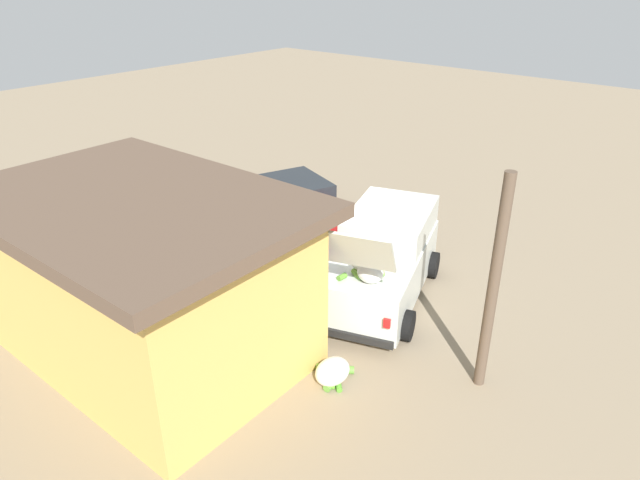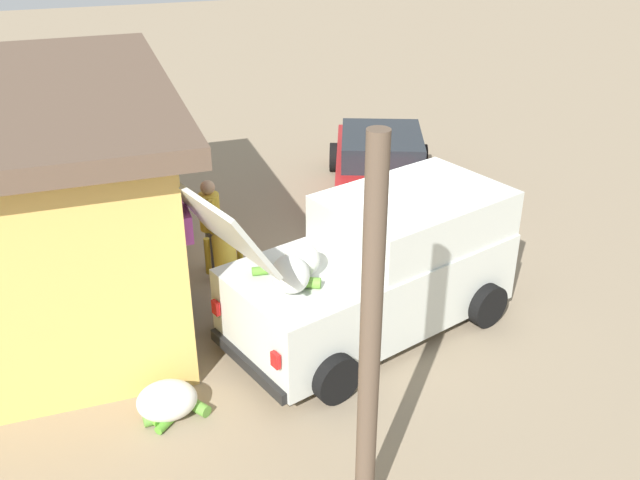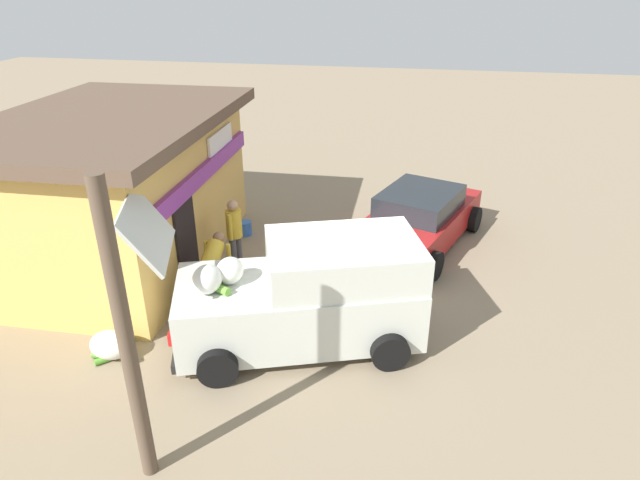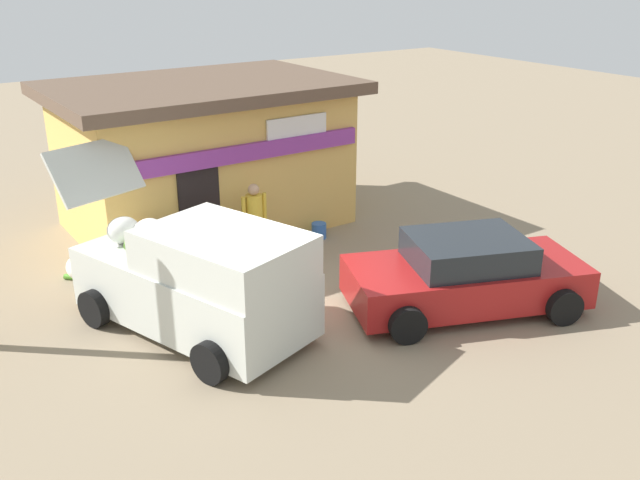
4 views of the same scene
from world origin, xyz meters
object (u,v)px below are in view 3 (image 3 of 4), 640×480
at_px(unloaded_banana_pile, 111,346).
at_px(customer_bending, 212,264).
at_px(delivery_van, 307,294).
at_px(parked_sedan, 418,219).
at_px(vendor_standing, 234,231).
at_px(paint_bucket, 245,228).
at_px(storefront_bar, 118,188).

bearing_deg(unloaded_banana_pile, customer_bending, -30.44).
height_order(delivery_van, customer_bending, delivery_van).
bearing_deg(parked_sedan, vendor_standing, 119.31).
bearing_deg(unloaded_banana_pile, delivery_van, -70.92).
bearing_deg(paint_bucket, vendor_standing, -167.55).
height_order(delivery_van, paint_bucket, delivery_van).
bearing_deg(customer_bending, parked_sedan, -47.97).
distance_m(storefront_bar, paint_bucket, 3.24).
height_order(delivery_van, vendor_standing, delivery_van).
distance_m(parked_sedan, unloaded_banana_pile, 7.45).
xyz_separation_m(storefront_bar, parked_sedan, (2.03, -6.58, -1.08)).
xyz_separation_m(delivery_van, paint_bucket, (4.01, 2.48, -0.79)).
bearing_deg(customer_bending, paint_bucket, 7.08).
bearing_deg(parked_sedan, paint_bucket, 94.45).
xyz_separation_m(parked_sedan, customer_bending, (-3.51, 3.90, 0.24)).
bearing_deg(delivery_van, vendor_standing, 43.69).
relative_size(parked_sedan, vendor_standing, 2.68).
bearing_deg(customer_bending, unloaded_banana_pile, 149.56).
bearing_deg(delivery_van, paint_bucket, 31.69).
xyz_separation_m(storefront_bar, delivery_van, (-2.32, -4.77, -0.75)).
relative_size(delivery_van, parked_sedan, 1.11).
bearing_deg(unloaded_banana_pile, storefront_bar, 24.11).
bearing_deg(parked_sedan, customer_bending, 132.03).
relative_size(storefront_bar, paint_bucket, 18.82).
height_order(customer_bending, paint_bucket, customer_bending).
distance_m(vendor_standing, customer_bending, 1.34).
relative_size(parked_sedan, paint_bucket, 12.84).
bearing_deg(storefront_bar, unloaded_banana_pile, -155.89).
xyz_separation_m(customer_bending, paint_bucket, (3.18, 0.39, -0.71)).
height_order(parked_sedan, unloaded_banana_pile, parked_sedan).
bearing_deg(customer_bending, storefront_bar, 61.12).
distance_m(delivery_van, customer_bending, 2.25).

